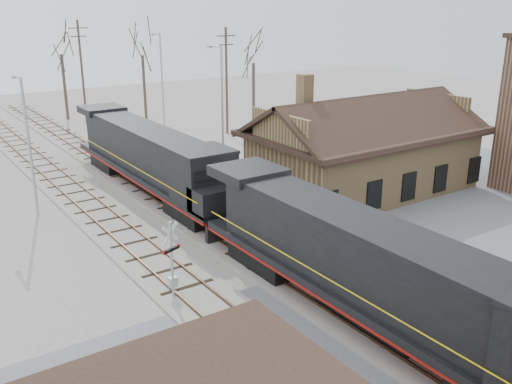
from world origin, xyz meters
The scene contains 16 objects.
ground centered at (0.00, 0.00, 0.00)m, with size 140.00×140.00×0.00m, color #A9A499.
road centered at (0.00, 0.00, 0.01)m, with size 60.00×9.00×0.03m, color #5C5C61.
track_main centered at (0.00, 15.00, 0.07)m, with size 3.40×90.00×0.24m.
track_siding centered at (-4.50, 15.00, 0.07)m, with size 3.40×90.00×0.24m.
depot centered at (11.99, 12.00, 2.41)m, with size 15.20×9.31×7.90m.
locomotive_lead centered at (0.00, -1.33, 2.37)m, with size 3.03×20.28×4.50m.
locomotive_trailing centered at (0.00, 19.23, 2.37)m, with size 3.03×20.28×4.26m.
crossbuck_far centered at (-5.37, 5.61, 1.70)m, with size 0.98×0.43×3.56m.
streetlight_a centered at (-7.54, 19.68, 4.63)m, with size 0.25×2.04×8.21m.
streetlight_b centered at (6.47, 21.22, 5.16)m, with size 0.25×2.04×9.25m.
streetlight_c centered at (8.55, 35.76, 5.25)m, with size 0.25×2.04×9.43m.
utility_pole_b centered at (3.76, 44.39, 5.47)m, with size 2.00×0.24×10.49m.
utility_pole_c centered at (13.54, 32.08, 5.22)m, with size 2.00×0.24×9.99m.
tree_c centered at (2.80, 47.78, 8.07)m, with size 4.62×4.62×11.33m.
tree_d centered at (10.07, 43.48, 7.90)m, with size 4.53×4.53×11.10m.
tree_e centered at (19.00, 35.62, 7.14)m, with size 4.09×4.09×10.03m.
Camera 1 is at (-14.73, -14.51, 12.19)m, focal length 40.00 mm.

